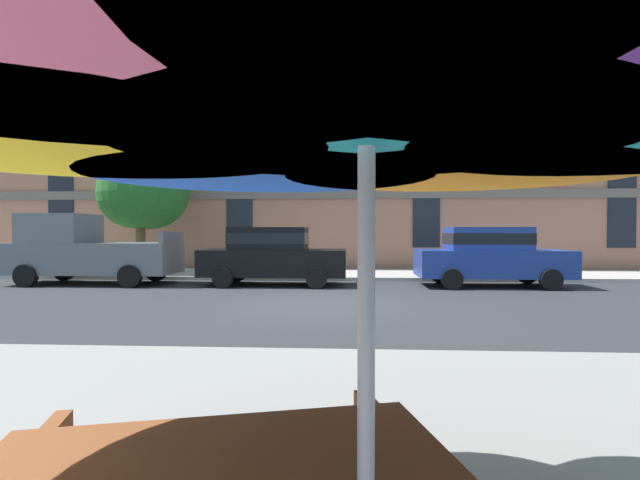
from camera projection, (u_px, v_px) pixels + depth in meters
ground_plane at (319, 304)px, 10.63m from camera, size 120.00×120.00×0.00m
sidewalk_far at (330, 274)px, 17.42m from camera, size 56.00×3.60×0.12m
apartment_building at (335, 115)px, 25.45m from camera, size 46.75×12.08×16.00m
pickup_gray at (87, 251)px, 14.73m from camera, size 5.10×2.12×2.20m
sedan_black at (272, 254)px, 14.40m from camera, size 4.40×1.98×1.78m
sedan_blue at (490, 255)px, 14.03m from camera, size 4.40×1.98×1.78m
street_tree_left at (144, 192)px, 17.71m from camera, size 3.28×3.13×4.68m
patio_umbrella at (367, 90)px, 1.57m from camera, size 3.88×3.61×2.38m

